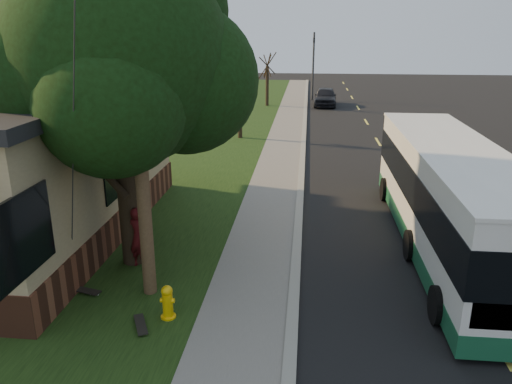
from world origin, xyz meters
TOP-DOWN VIEW (x-y plane):
  - ground at (0.00, 0.00)m, footprint 120.00×120.00m
  - road at (4.00, 10.00)m, footprint 8.00×80.00m
  - curb at (0.00, 10.00)m, footprint 0.25×80.00m
  - sidewalk at (-1.00, 10.00)m, footprint 2.00×80.00m
  - grass_verge at (-4.50, 10.00)m, footprint 5.00×80.00m
  - fire_hydrant at (-2.60, 0.00)m, footprint 0.32×0.32m
  - utility_pole at (-3.31, 0.99)m, footprint 2.86×3.21m
  - leafy_tree at (-4.17, 2.65)m, footprint 6.30×6.00m
  - bare_tree_near at (-3.50, 18.00)m, footprint 1.38×1.21m
  - bare_tree_far at (-3.00, 30.00)m, footprint 1.38×1.21m
  - traffic_signal at (0.50, 34.00)m, footprint 0.18×0.22m
  - transit_bus at (4.10, 4.38)m, footprint 2.46×10.69m
  - skateboarder at (-3.94, 2.24)m, footprint 0.68×0.56m
  - skateboard_main at (-3.06, -0.41)m, footprint 0.52×0.79m
  - skateboard_spare at (-4.82, 0.79)m, footprint 0.90×0.43m
  - dumpster at (-8.90, 7.65)m, footprint 1.57×1.36m
  - distant_car at (1.50, 30.84)m, footprint 1.86×4.24m

SIDE VIEW (x-z plane):
  - ground at x=0.00m, z-range 0.00..0.00m
  - road at x=4.00m, z-range 0.00..0.01m
  - grass_verge at x=-4.50m, z-range 0.00..0.07m
  - sidewalk at x=-1.00m, z-range 0.00..0.08m
  - curb at x=0.00m, z-range 0.00..0.12m
  - skateboard_main at x=-3.06m, z-range 0.09..0.16m
  - skateboard_spare at x=-4.82m, z-range 0.09..0.17m
  - fire_hydrant at x=-2.60m, z-range 0.06..0.80m
  - dumpster at x=-8.90m, z-range 0.04..1.25m
  - distant_car at x=1.50m, z-range 0.00..1.42m
  - skateboarder at x=-3.94m, z-range 0.07..1.67m
  - transit_bus at x=4.10m, z-range 0.10..2.99m
  - bare_tree_far at x=-3.00m, z-range -0.01..4.02m
  - bare_tree_near at x=-3.50m, z-range 0.00..4.30m
  - traffic_signal at x=0.50m, z-range 0.41..5.91m
  - utility_pole at x=-3.31m, z-range 0.10..9.17m
  - leafy_tree at x=-4.17m, z-range 1.27..9.07m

